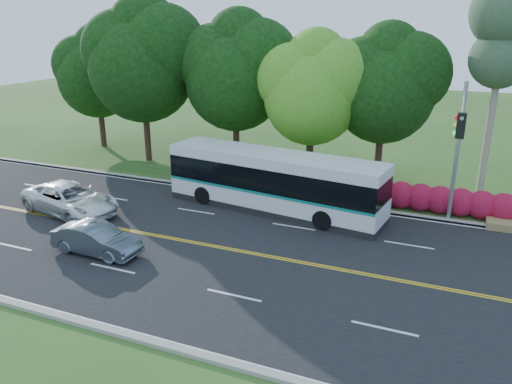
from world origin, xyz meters
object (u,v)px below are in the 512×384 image
at_px(transit_bus, 274,182).
at_px(suv, 70,199).
at_px(traffic_signal, 459,139).
at_px(sedan, 96,239).

xyz_separation_m(transit_bus, suv, (-9.67, -4.56, -0.76)).
bearing_deg(traffic_signal, suv, -165.88).
height_order(traffic_signal, transit_bus, traffic_signal).
xyz_separation_m(sedan, suv, (-4.43, 3.35, 0.12)).
distance_m(sedan, suv, 5.56).
relative_size(transit_bus, sedan, 3.01).
distance_m(traffic_signal, suv, 19.40).
relative_size(traffic_signal, transit_bus, 0.58).
relative_size(sedan, suv, 0.71).
relative_size(traffic_signal, sedan, 1.74).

